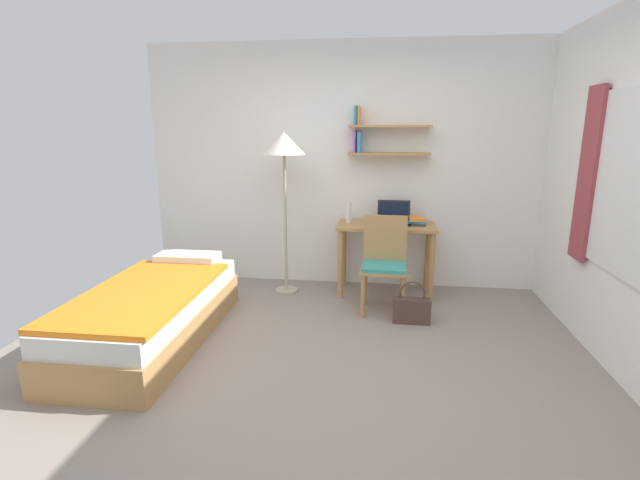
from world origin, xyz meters
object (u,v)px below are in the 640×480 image
object	(u,v)px
desk_chair	(384,260)
handbag	(412,309)
desk	(386,239)
standing_lamp	(284,151)
bed	(153,313)
laptop	(394,218)
water_bottle	(349,213)
book_stack	(417,221)

from	to	relation	value
desk_chair	handbag	bearing A→B (deg)	-48.83
desk	handbag	size ratio (longest dim) A/B	2.55
desk_chair	standing_lamp	bearing A→B (deg)	159.55
bed	desk	xyz separation A→B (m)	(1.90, 1.38, 0.35)
laptop	water_bottle	bearing A→B (deg)	-175.46
standing_lamp	water_bottle	xyz separation A→B (m)	(0.65, 0.13, -0.63)
book_stack	handbag	xyz separation A→B (m)	(-0.08, -0.79, -0.65)
water_bottle	desk_chair	bearing A→B (deg)	-53.50
desk	handbag	xyz separation A→B (m)	(0.24, -0.76, -0.46)
desk	desk_chair	bearing A→B (deg)	-92.12
bed	standing_lamp	world-z (taller)	standing_lamp
standing_lamp	water_bottle	bearing A→B (deg)	11.13
bed	handbag	size ratio (longest dim) A/B	4.92
handbag	standing_lamp	bearing A→B (deg)	152.29
desk_chair	handbag	world-z (taller)	desk_chair
desk_chair	standing_lamp	size ratio (longest dim) A/B	0.54
standing_lamp	handbag	xyz separation A→B (m)	(1.28, -0.67, -1.36)
bed	book_stack	distance (m)	2.68
standing_lamp	book_stack	world-z (taller)	standing_lamp
desk_chair	bed	bearing A→B (deg)	-154.20
water_bottle	handbag	bearing A→B (deg)	-51.74
bed	desk_chair	distance (m)	2.11
desk	standing_lamp	size ratio (longest dim) A/B	0.60
desk	laptop	distance (m)	0.24
desk	water_bottle	world-z (taller)	water_bottle
laptop	handbag	distance (m)	1.09
desk	standing_lamp	bearing A→B (deg)	-175.06
standing_lamp	water_bottle	size ratio (longest dim) A/B	7.73
desk_chair	standing_lamp	world-z (taller)	standing_lamp
bed	desk_chair	world-z (taller)	desk_chair
desk	handbag	bearing A→B (deg)	-72.83
desk_chair	book_stack	xyz separation A→B (m)	(0.33, 0.50, 0.29)
bed	book_stack	size ratio (longest dim) A/B	9.07
laptop	water_bottle	distance (m)	0.47
laptop	water_bottle	world-z (taller)	laptop
bed	laptop	size ratio (longest dim) A/B	5.62
laptop	book_stack	world-z (taller)	laptop
bed	laptop	xyz separation A→B (m)	(1.97, 1.46, 0.57)
standing_lamp	desk	bearing A→B (deg)	4.94
desk	standing_lamp	world-z (taller)	standing_lamp
water_bottle	book_stack	size ratio (longest dim) A/B	1.02
desk_chair	book_stack	bearing A→B (deg)	56.73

